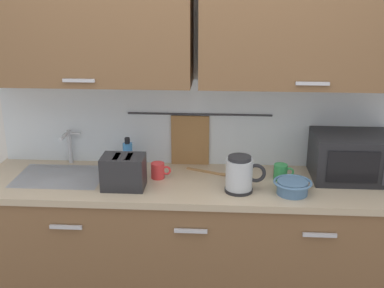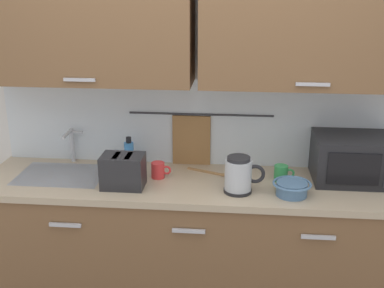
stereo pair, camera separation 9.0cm
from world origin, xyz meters
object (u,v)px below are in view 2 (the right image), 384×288
at_px(microwave, 354,159).
at_px(mug_by_kettle, 281,173).
at_px(toaster, 123,171).
at_px(wooden_spoon, 213,173).
at_px(dish_soap_bottle, 129,154).
at_px(mug_near_sink, 158,170).
at_px(mixing_bowl, 292,188).
at_px(electric_kettle, 239,175).

height_order(microwave, mug_by_kettle, microwave).
bearing_deg(toaster, wooden_spoon, 25.97).
bearing_deg(wooden_spoon, dish_soap_bottle, 172.64).
xyz_separation_m(toaster, mug_by_kettle, (0.90, 0.17, -0.05)).
distance_m(dish_soap_bottle, mug_near_sink, 0.27).
bearing_deg(toaster, microwave, 9.72).
height_order(mixing_bowl, mug_by_kettle, mug_by_kettle).
distance_m(dish_soap_bottle, wooden_spoon, 0.54).
relative_size(mug_near_sink, mixing_bowl, 0.56).
xyz_separation_m(mixing_bowl, wooden_spoon, (-0.45, 0.27, -0.04)).
height_order(dish_soap_bottle, mixing_bowl, dish_soap_bottle).
xyz_separation_m(microwave, mixing_bowl, (-0.37, -0.25, -0.09)).
distance_m(electric_kettle, wooden_spoon, 0.31).
relative_size(dish_soap_bottle, toaster, 0.77).
bearing_deg(microwave, dish_soap_bottle, 176.44).
bearing_deg(dish_soap_bottle, wooden_spoon, -7.36).
distance_m(microwave, mug_near_sink, 1.15).
xyz_separation_m(mug_near_sink, toaster, (-0.18, -0.15, 0.05)).
distance_m(electric_kettle, toaster, 0.66).
xyz_separation_m(dish_soap_bottle, mug_near_sink, (0.21, -0.16, -0.04)).
bearing_deg(dish_soap_bottle, microwave, -3.56).
relative_size(mixing_bowl, wooden_spoon, 0.81).
xyz_separation_m(microwave, electric_kettle, (-0.67, -0.24, -0.03)).
relative_size(mug_by_kettle, wooden_spoon, 0.45).
relative_size(dish_soap_bottle, wooden_spoon, 0.74).
bearing_deg(microwave, toaster, -170.28).
relative_size(electric_kettle, toaster, 0.89).
height_order(dish_soap_bottle, mug_by_kettle, dish_soap_bottle).
height_order(dish_soap_bottle, mug_near_sink, dish_soap_bottle).
distance_m(dish_soap_bottle, toaster, 0.31).
bearing_deg(dish_soap_bottle, mug_by_kettle, -8.35).
xyz_separation_m(mug_by_kettle, wooden_spoon, (-0.41, 0.07, -0.04)).
height_order(dish_soap_bottle, wooden_spoon, dish_soap_bottle).
bearing_deg(wooden_spoon, mug_by_kettle, -9.64).
xyz_separation_m(mixing_bowl, toaster, (-0.95, 0.03, 0.05)).
distance_m(mug_near_sink, mug_by_kettle, 0.73).
bearing_deg(mug_by_kettle, mixing_bowl, -78.16).
bearing_deg(toaster, dish_soap_bottle, 96.30).
distance_m(microwave, mixing_bowl, 0.46).
height_order(microwave, mixing_bowl, microwave).
relative_size(electric_kettle, wooden_spoon, 0.85).
relative_size(mixing_bowl, mug_by_kettle, 1.78).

